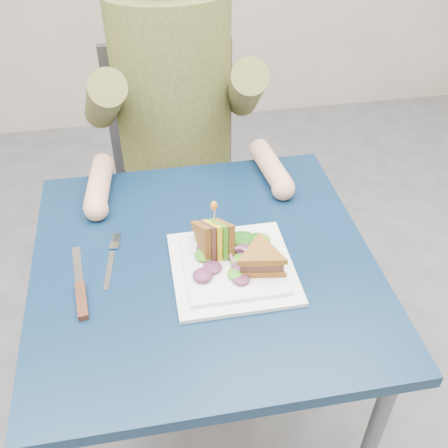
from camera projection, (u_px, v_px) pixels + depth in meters
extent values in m
plane|color=#565659|center=(210.00, 429.00, 1.63)|extent=(4.00, 4.00, 0.00)
cube|color=black|center=(204.00, 264.00, 1.17)|extent=(0.75, 0.75, 0.03)
cylinder|color=#595B5E|center=(88.00, 291.00, 1.60)|extent=(0.04, 0.04, 0.70)
cylinder|color=#595B5E|center=(290.00, 265.00, 1.69)|extent=(0.04, 0.04, 0.70)
cube|color=#47474C|center=(180.00, 199.00, 1.79)|extent=(0.42, 0.40, 0.04)
cube|color=#47474C|center=(170.00, 108.00, 1.77)|extent=(0.42, 0.03, 0.46)
cylinder|color=#47474C|center=(137.00, 289.00, 1.79)|extent=(0.02, 0.02, 0.43)
cylinder|color=#47474C|center=(240.00, 275.00, 1.84)|extent=(0.02, 0.02, 0.43)
cylinder|color=#47474C|center=(132.00, 226.00, 2.05)|extent=(0.02, 0.02, 0.43)
cylinder|color=#47474C|center=(223.00, 215.00, 2.10)|extent=(0.02, 0.02, 0.43)
cylinder|color=#4C5024|center=(173.00, 87.00, 1.51)|extent=(0.34, 0.34, 0.52)
cylinder|color=brown|center=(103.00, 102.00, 1.40)|extent=(0.15, 0.39, 0.31)
cylinder|color=tan|center=(99.00, 184.00, 1.33)|extent=(0.08, 0.20, 0.06)
sphere|color=tan|center=(96.00, 209.00, 1.26)|extent=(0.06, 0.06, 0.06)
cylinder|color=brown|center=(245.00, 90.00, 1.46)|extent=(0.15, 0.39, 0.31)
cylinder|color=tan|center=(271.00, 167.00, 1.39)|extent=(0.08, 0.20, 0.06)
sphere|color=tan|center=(283.00, 189.00, 1.32)|extent=(0.06, 0.06, 0.06)
cube|color=white|center=(233.00, 268.00, 1.13)|extent=(0.26, 0.26, 0.01)
cube|color=white|center=(233.00, 265.00, 1.13)|extent=(0.21, 0.21, 0.01)
cube|color=silver|center=(109.00, 270.00, 1.13)|extent=(0.03, 0.12, 0.00)
cube|color=silver|center=(114.00, 245.00, 1.19)|extent=(0.03, 0.03, 0.00)
cube|color=silver|center=(113.00, 238.00, 1.21)|extent=(0.01, 0.03, 0.00)
cube|color=silver|center=(115.00, 238.00, 1.21)|extent=(0.01, 0.03, 0.00)
cube|color=silver|center=(117.00, 237.00, 1.21)|extent=(0.01, 0.03, 0.00)
cube|color=silver|center=(119.00, 237.00, 1.21)|extent=(0.01, 0.03, 0.00)
cube|color=silver|center=(78.00, 268.00, 1.14)|extent=(0.03, 0.14, 0.00)
cube|color=black|center=(82.00, 301.00, 1.06)|extent=(0.03, 0.10, 0.01)
cylinder|color=silver|center=(80.00, 290.00, 1.07)|extent=(0.01, 0.01, 0.00)
cylinder|color=silver|center=(82.00, 307.00, 1.03)|extent=(0.01, 0.01, 0.00)
cylinder|color=tan|center=(214.00, 216.00, 1.09)|extent=(0.01, 0.01, 0.06)
ellipsoid|color=orange|center=(214.00, 206.00, 1.07)|extent=(0.01, 0.01, 0.02)
torus|color=#9E4C7A|center=(239.00, 256.00, 1.12)|extent=(0.04, 0.04, 0.02)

